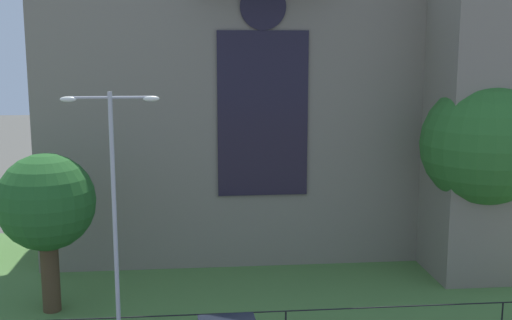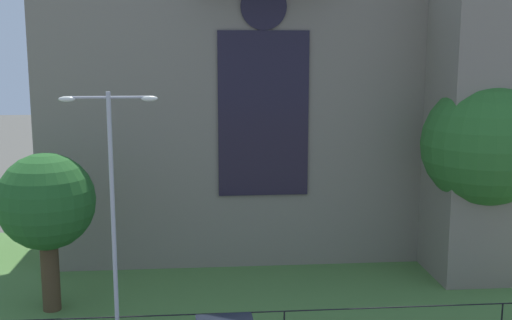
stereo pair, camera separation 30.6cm
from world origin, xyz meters
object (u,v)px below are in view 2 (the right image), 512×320
(tree_right_near, at_px, (484,145))
(streetlamp_near, at_px, (112,191))
(church_building, at_px, (268,59))
(tree_left_near, at_px, (46,203))

(tree_right_near, height_order, streetlamp_near, tree_right_near)
(church_building, distance_m, streetlamp_near, 16.02)
(church_building, distance_m, tree_left_near, 15.39)
(tree_right_near, height_order, tree_left_near, tree_right_near)
(tree_right_near, relative_size, streetlamp_near, 1.00)
(tree_right_near, bearing_deg, church_building, 137.62)
(church_building, bearing_deg, tree_right_near, -42.38)
(church_building, distance_m, tree_right_near, 12.88)
(tree_left_near, relative_size, streetlamp_near, 0.71)
(streetlamp_near, bearing_deg, tree_left_near, 131.10)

